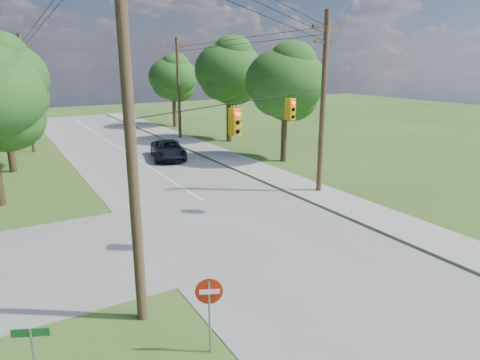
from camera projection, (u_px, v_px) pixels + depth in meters
ground at (272, 286)px, 15.26m from camera, size 140.00×140.00×0.00m
main_road at (247, 229)px, 20.39m from camera, size 10.00×100.00×0.03m
sidewalk_east at (351, 205)px, 23.61m from camera, size 2.60×100.00×0.12m
pole_sw at (129, 118)px, 11.70m from camera, size 2.00×0.32×12.00m
pole_ne at (323, 102)px, 24.76m from camera, size 2.00×0.32×10.50m
pole_north_e at (179, 88)px, 43.19m from camera, size 2.00×0.32×10.00m
pole_north_w at (27, 93)px, 36.47m from camera, size 2.00×0.32×10.00m
power_lines at (178, 34)px, 23.15m from camera, size 13.93×29.62×4.93m
traffic_signals at (266, 114)px, 18.71m from camera, size 4.91×3.27×1.05m
tree_w_mid at (0, 79)px, 29.28m from camera, size 6.40×6.40×9.22m
tree_e_near at (285, 81)px, 32.72m from camera, size 6.20×6.20×8.81m
tree_e_mid at (229, 70)px, 41.12m from camera, size 6.60×6.60×9.64m
tree_e_far at (173, 77)px, 50.90m from camera, size 5.80×5.80×8.32m
car_main_north at (168, 150)px, 34.89m from camera, size 3.66×5.79×1.49m
do_not_enter_sign at (209, 299)px, 11.34m from camera, size 0.70×0.33×2.25m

